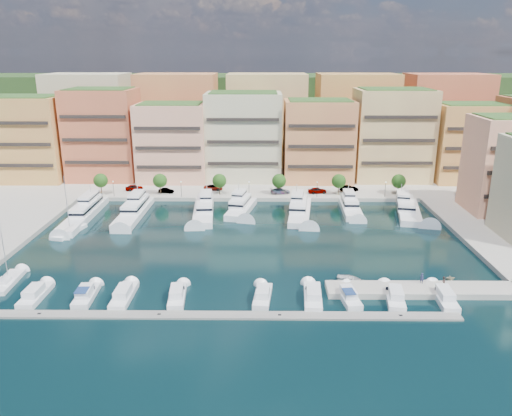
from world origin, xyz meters
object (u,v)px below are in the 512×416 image
object	(u,v)px
lamppost_2	(249,186)
tree_4	(339,181)
tree_5	(399,181)
cruiser_3	(177,296)
cruiser_2	(124,296)
tender_3	(450,278)
car_0	(134,187)
cruiser_9	(444,297)
sailboat_2	(70,232)
cruiser_6	(313,297)
cruiser_0	(35,295)
yacht_4	(300,210)
tender_1	(363,282)
tree_2	(219,181)
lamppost_4	(385,187)
yacht_3	(241,207)
cruiser_5	(263,296)
sailboat_0	(7,283)
cruiser_1	(86,295)
yacht_1	(135,211)
car_5	(349,189)
lamppost_1	(181,186)
car_4	(317,190)
cruiser_8	(395,297)
yacht_0	(85,212)
lamppost_3	(317,187)
tree_1	(160,181)
cruiser_7	(348,297)
person_0	(422,278)
yacht_6	(408,209)
car_1	(166,191)
lamppost_0	(113,186)
tender_2	(428,283)
tree_3	(279,181)
car_2	(213,188)
person_1	(443,281)
yacht_5	(350,207)
yacht_2	(204,209)

from	to	relation	value
lamppost_2	tree_4	bearing A→B (deg)	5.47
tree_5	cruiser_3	distance (m)	76.86
tree_5	cruiser_2	bearing A→B (deg)	-135.30
tender_3	car_0	size ratio (longest dim) A/B	0.35
cruiser_9	sailboat_2	distance (m)	76.77
tree_4	cruiser_6	world-z (taller)	tree_4
cruiser_0	cruiser_6	size ratio (longest dim) A/B	0.88
yacht_4	tender_1	bearing A→B (deg)	-78.30
cruiser_6	tree_2	bearing A→B (deg)	108.52
lamppost_4	sailboat_2	xyz separation A→B (m)	(-74.46, -25.93, -3.52)
yacht_3	cruiser_5	bearing A→B (deg)	-83.62
cruiser_2	sailboat_0	distance (m)	21.82
cruiser_1	cruiser_2	distance (m)	6.07
yacht_1	cruiser_2	size ratio (longest dim) A/B	2.59
car_5	sailboat_2	bearing A→B (deg)	97.50
lamppost_1	car_4	distance (m)	36.73
cruiser_8	sailboat_2	size ratio (longest dim) A/B	0.67
tree_2	tender_1	xyz separation A→B (m)	(28.61, -52.50, -4.28)
yacht_0	tender_1	bearing A→B (deg)	-30.96
car_5	lamppost_3	bearing A→B (deg)	102.32
tree_1	cruiser_7	xyz separation A→B (m)	(41.10, -58.10, -4.17)
tender_1	person_0	world-z (taller)	person_0
tree_1	lamppost_4	bearing A→B (deg)	-2.20
yacht_4	sailboat_0	world-z (taller)	sailboat_0
yacht_6	tender_1	xyz separation A→B (m)	(-18.44, -39.14, -0.75)
tree_4	person_0	world-z (taller)	tree_4
sailboat_2	car_1	world-z (taller)	sailboat_2
cruiser_9	lamppost_0	bearing A→B (deg)	140.74
cruiser_7	car_0	size ratio (longest dim) A/B	1.69
tree_4	tender_2	bearing A→B (deg)	-81.75
tree_2	lamppost_1	distance (m)	10.30
cruiser_1	person_0	world-z (taller)	person_0
cruiser_5	tree_3	bearing A→B (deg)	85.56
yacht_1	car_2	xyz separation A→B (m)	(17.32, 19.32, 0.64)
tree_5	cruiser_9	world-z (taller)	tree_5
cruiser_3	person_1	world-z (taller)	person_1
yacht_1	cruiser_3	bearing A→B (deg)	-68.11
lamppost_1	sailboat_2	bearing A→B (deg)	-128.27
tender_2	car_5	world-z (taller)	car_5
cruiser_6	car_0	xyz separation A→B (m)	(-43.56, 61.90, 1.27)
tender_3	cruiser_2	bearing A→B (deg)	93.34
car_4	cruiser_5	bearing A→B (deg)	155.68
yacht_5	cruiser_7	distance (m)	47.19
yacht_3	car_2	size ratio (longest dim) A/B	3.15
cruiser_5	cruiser_9	size ratio (longest dim) A/B	0.89
lamppost_4	tender_3	size ratio (longest dim) A/B	2.53
yacht_3	yacht_4	world-z (taller)	same
yacht_3	person_1	world-z (taller)	yacht_3
yacht_2	person_0	size ratio (longest dim) A/B	11.41
cruiser_9	sailboat_2	bearing A→B (deg)	157.10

